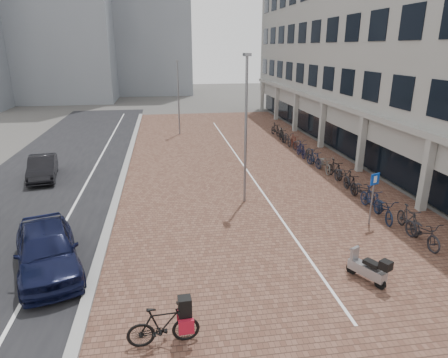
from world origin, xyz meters
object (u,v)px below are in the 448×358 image
(car_navy, at_px, (47,249))
(car_dark, at_px, (43,168))
(scooter_front, at_px, (367,267))
(hero_bike, at_px, (163,325))
(parking_sign, at_px, (373,191))

(car_navy, distance_m, car_dark, 10.66)
(scooter_front, bearing_deg, hero_bike, 169.29)
(car_navy, bearing_deg, scooter_front, -30.43)
(car_navy, distance_m, scooter_front, 10.38)
(car_dark, relative_size, parking_sign, 1.72)
(hero_bike, xyz_separation_m, scooter_front, (6.38, 1.84, -0.06))
(car_navy, bearing_deg, hero_bike, -65.28)
(car_dark, xyz_separation_m, parking_sign, (15.22, -8.56, 0.86))
(scooter_front, bearing_deg, car_navy, 140.96)
(parking_sign, bearing_deg, hero_bike, -168.51)
(scooter_front, relative_size, parking_sign, 0.65)
(scooter_front, xyz_separation_m, parking_sign, (2.20, 3.91, 1.00))
(car_navy, distance_m, hero_bike, 5.52)
(car_dark, height_order, parking_sign, parking_sign)
(car_dark, relative_size, hero_bike, 2.13)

